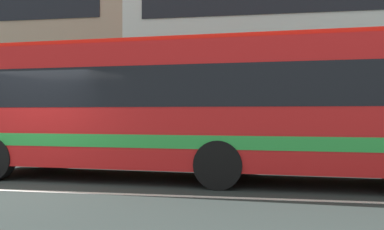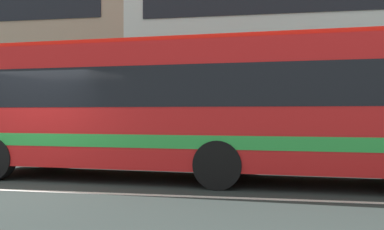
% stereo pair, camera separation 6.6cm
% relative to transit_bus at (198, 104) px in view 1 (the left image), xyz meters
% --- Properties ---
extents(ground_plane, '(160.00, 160.00, 0.00)m').
position_rel_transit_bus_xyz_m(ground_plane, '(-3.48, -2.04, -1.76)').
color(ground_plane, '#2A3330').
extents(lane_centre_line, '(60.00, 0.16, 0.01)m').
position_rel_transit_bus_xyz_m(lane_centre_line, '(-3.48, -2.04, -1.75)').
color(lane_centre_line, silver).
rests_on(lane_centre_line, ground_plane).
extents(hedge_row_far, '(23.48, 1.10, 1.13)m').
position_rel_transit_bus_xyz_m(hedge_row_far, '(-2.67, 3.29, -1.19)').
color(hedge_row_far, '#326A32').
rests_on(hedge_row_far, ground_plane).
extents(apartment_block_right, '(20.66, 10.77, 11.12)m').
position_rel_transit_bus_xyz_m(apartment_block_right, '(6.10, 12.26, 3.80)').
color(apartment_block_right, silver).
rests_on(apartment_block_right, ground_plane).
extents(transit_bus, '(11.30, 3.26, 3.19)m').
position_rel_transit_bus_xyz_m(transit_bus, '(0.00, 0.00, 0.00)').
color(transit_bus, red).
rests_on(transit_bus, ground_plane).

